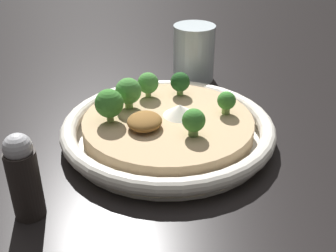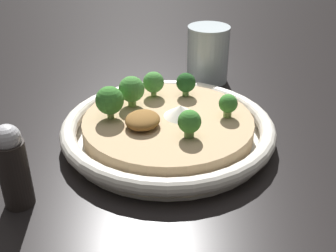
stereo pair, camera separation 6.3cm
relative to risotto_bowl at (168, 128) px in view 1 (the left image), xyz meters
name	(u,v)px [view 1 (the left image)]	position (x,y,z in m)	size (l,w,h in m)	color
ground_plane	(168,139)	(0.00, 0.00, -0.02)	(6.00, 6.00, 0.00)	black
risotto_bowl	(168,128)	(0.00, 0.00, 0.00)	(0.32, 0.32, 0.04)	silver
cheese_sprinkle	(180,110)	(0.01, -0.02, 0.03)	(0.05, 0.05, 0.02)	white
crispy_onion_garnish	(145,121)	(-0.03, 0.03, 0.03)	(0.05, 0.05, 0.02)	brown
broccoli_front_right	(226,101)	(0.02, -0.09, 0.04)	(0.03, 0.03, 0.04)	#84A856
broccoli_back	(128,91)	(0.03, 0.06, 0.04)	(0.04, 0.04, 0.05)	#759E4C
broccoli_back_right	(148,83)	(0.07, 0.04, 0.04)	(0.03, 0.03, 0.04)	#84A856
broccoli_front_left	(194,121)	(-0.05, -0.04, 0.04)	(0.03, 0.03, 0.04)	#668E47
broccoli_right	(180,82)	(0.08, -0.01, 0.04)	(0.03, 0.03, 0.04)	#668E47
broccoli_back_left	(109,104)	(-0.02, 0.08, 0.05)	(0.04, 0.04, 0.05)	#84A856
drinking_glass	(194,53)	(0.24, -0.03, 0.03)	(0.08, 0.08, 0.11)	silver
pepper_shaker	(24,176)	(-0.18, 0.14, 0.03)	(0.04, 0.04, 0.11)	black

